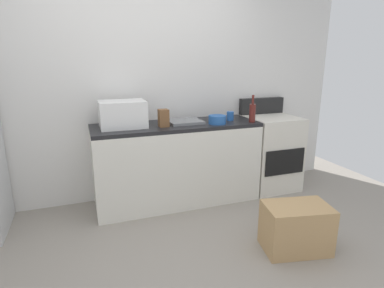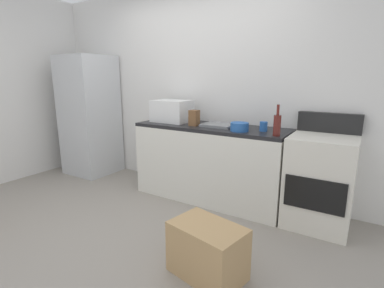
{
  "view_description": "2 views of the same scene",
  "coord_description": "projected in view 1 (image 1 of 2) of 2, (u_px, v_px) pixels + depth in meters",
  "views": [
    {
      "loc": [
        -0.67,
        -1.99,
        1.57
      ],
      "look_at": [
        0.33,
        0.77,
        0.78
      ],
      "focal_mm": 29.29,
      "sensor_mm": 36.0,
      "label": 1
    },
    {
      "loc": [
        1.85,
        -1.73,
        1.45
      ],
      "look_at": [
        0.29,
        0.79,
        0.76
      ],
      "focal_mm": 26.85,
      "sensor_mm": 36.0,
      "label": 2
    }
  ],
  "objects": [
    {
      "name": "ground_plane",
      "position": [
        186.0,
        268.0,
        2.44
      ],
      "size": [
        6.0,
        6.0,
        0.0
      ],
      "primitive_type": "plane",
      "color": "gray"
    },
    {
      "name": "coffee_mug",
      "position": [
        230.0,
        116.0,
        3.56
      ],
      "size": [
        0.08,
        0.08,
        0.1
      ],
      "primitive_type": "cylinder",
      "color": "#2659A5",
      "rests_on": "kitchen_counter"
    },
    {
      "name": "wine_bottle",
      "position": [
        252.0,
        112.0,
        3.45
      ],
      "size": [
        0.07,
        0.07,
        0.3
      ],
      "color": "#591E19",
      "rests_on": "kitchen_counter"
    },
    {
      "name": "wall_back",
      "position": [
        141.0,
        85.0,
        3.5
      ],
      "size": [
        5.0,
        0.1,
        2.6
      ],
      "primitive_type": "cube",
      "color": "silver",
      "rests_on": "ground_plane"
    },
    {
      "name": "knife_block",
      "position": [
        164.0,
        118.0,
        3.22
      ],
      "size": [
        0.1,
        0.1,
        0.18
      ],
      "primitive_type": "cube",
      "color": "brown",
      "rests_on": "kitchen_counter"
    },
    {
      "name": "sink_basin",
      "position": [
        185.0,
        122.0,
        3.43
      ],
      "size": [
        0.36,
        0.32,
        0.03
      ],
      "primitive_type": "cube",
      "color": "slate",
      "rests_on": "kitchen_counter"
    },
    {
      "name": "kitchen_counter",
      "position": [
        177.0,
        163.0,
        3.51
      ],
      "size": [
        1.8,
        0.6,
        0.9
      ],
      "color": "silver",
      "rests_on": "ground_plane"
    },
    {
      "name": "cardboard_box_large",
      "position": [
        296.0,
        228.0,
        2.64
      ],
      "size": [
        0.6,
        0.45,
        0.4
      ],
      "primitive_type": "cube",
      "rotation": [
        0.0,
        0.0,
        -0.21
      ],
      "color": "tan",
      "rests_on": "ground_plane"
    },
    {
      "name": "stove_oven",
      "position": [
        270.0,
        151.0,
        3.91
      ],
      "size": [
        0.6,
        0.61,
        1.1
      ],
      "color": "silver",
      "rests_on": "ground_plane"
    },
    {
      "name": "microwave",
      "position": [
        123.0,
        114.0,
        3.18
      ],
      "size": [
        0.46,
        0.34,
        0.27
      ],
      "primitive_type": "cube",
      "color": "white",
      "rests_on": "kitchen_counter"
    },
    {
      "name": "mixing_bowl",
      "position": [
        217.0,
        120.0,
        3.38
      ],
      "size": [
        0.19,
        0.19,
        0.09
      ],
      "primitive_type": "cylinder",
      "color": "#2659A5",
      "rests_on": "kitchen_counter"
    }
  ]
}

